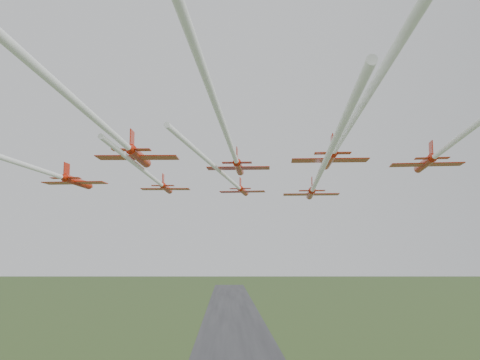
{
  "coord_description": "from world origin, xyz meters",
  "views": [
    {
      "loc": [
        -4.62,
        -86.06,
        40.81
      ],
      "look_at": [
        -2.51,
        -5.22,
        52.09
      ],
      "focal_mm": 40.0,
      "sensor_mm": 36.0,
      "label": 1
    }
  ],
  "objects_px": {
    "jet_row4_left": "(108,130)",
    "jet_row4_right": "(349,125)",
    "jet_row2_right": "(318,178)",
    "jet_row2_left": "(156,180)",
    "jet_row3_left": "(44,171)",
    "jet_row3_right": "(453,142)",
    "jet_lead": "(231,180)",
    "jet_row3_mid": "(229,140)"
  },
  "relations": [
    {
      "from": "jet_row4_left",
      "to": "jet_row4_right",
      "type": "distance_m",
      "value": 22.03
    },
    {
      "from": "jet_row2_right",
      "to": "jet_row4_right",
      "type": "distance_m",
      "value": 23.79
    },
    {
      "from": "jet_row2_left",
      "to": "jet_row3_left",
      "type": "relative_size",
      "value": 0.92
    },
    {
      "from": "jet_row2_left",
      "to": "jet_row3_left",
      "type": "xyz_separation_m",
      "value": [
        -12.86,
        -10.6,
        -0.35
      ]
    },
    {
      "from": "jet_row3_right",
      "to": "jet_row4_left",
      "type": "distance_m",
      "value": 37.63
    },
    {
      "from": "jet_lead",
      "to": "jet_row2_left",
      "type": "relative_size",
      "value": 1.24
    },
    {
      "from": "jet_row3_right",
      "to": "jet_row3_mid",
      "type": "bearing_deg",
      "value": -162.68
    },
    {
      "from": "jet_lead",
      "to": "jet_row2_left",
      "type": "distance_m",
      "value": 12.01
    },
    {
      "from": "jet_lead",
      "to": "jet_row2_right",
      "type": "bearing_deg",
      "value": -41.66
    },
    {
      "from": "jet_row3_right",
      "to": "jet_row2_left",
      "type": "bearing_deg",
      "value": 159.18
    },
    {
      "from": "jet_row3_mid",
      "to": "jet_row4_right",
      "type": "height_order",
      "value": "jet_row3_mid"
    },
    {
      "from": "jet_row2_left",
      "to": "jet_row4_left",
      "type": "height_order",
      "value": "jet_row4_left"
    },
    {
      "from": "jet_lead",
      "to": "jet_row3_left",
      "type": "relative_size",
      "value": 1.15
    },
    {
      "from": "jet_row2_left",
      "to": "jet_row2_right",
      "type": "relative_size",
      "value": 0.68
    },
    {
      "from": "jet_row3_left",
      "to": "jet_row4_left",
      "type": "xyz_separation_m",
      "value": [
        12.27,
        -18.98,
        0.96
      ]
    },
    {
      "from": "jet_row3_right",
      "to": "jet_row4_right",
      "type": "xyz_separation_m",
      "value": [
        -14.73,
        -12.96,
        -1.34
      ]
    },
    {
      "from": "jet_lead",
      "to": "jet_row3_right",
      "type": "relative_size",
      "value": 0.93
    },
    {
      "from": "jet_row3_left",
      "to": "jet_row2_left",
      "type": "bearing_deg",
      "value": 47.03
    },
    {
      "from": "jet_row3_left",
      "to": "jet_row3_mid",
      "type": "distance_m",
      "value": 27.14
    },
    {
      "from": "jet_row3_right",
      "to": "jet_row2_right",
      "type": "bearing_deg",
      "value": 150.03
    },
    {
      "from": "jet_row3_left",
      "to": "jet_row4_left",
      "type": "bearing_deg",
      "value": -49.57
    },
    {
      "from": "jet_row3_mid",
      "to": "jet_lead",
      "type": "bearing_deg",
      "value": 93.74
    },
    {
      "from": "jet_row2_right",
      "to": "jet_row3_right",
      "type": "height_order",
      "value": "jet_row3_right"
    },
    {
      "from": "jet_row2_right",
      "to": "jet_row3_left",
      "type": "height_order",
      "value": "jet_row3_left"
    },
    {
      "from": "jet_row3_right",
      "to": "jet_row4_left",
      "type": "bearing_deg",
      "value": -157.01
    },
    {
      "from": "jet_lead",
      "to": "jet_row4_left",
      "type": "relative_size",
      "value": 0.95
    },
    {
      "from": "jet_lead",
      "to": "jet_row3_mid",
      "type": "height_order",
      "value": "jet_row3_mid"
    },
    {
      "from": "jet_row3_mid",
      "to": "jet_row4_left",
      "type": "relative_size",
      "value": 1.12
    },
    {
      "from": "jet_row3_left",
      "to": "jet_row4_right",
      "type": "xyz_separation_m",
      "value": [
        34.0,
        -22.63,
        0.62
      ]
    },
    {
      "from": "jet_row4_left",
      "to": "jet_row3_right",
      "type": "bearing_deg",
      "value": 16.92
    },
    {
      "from": "jet_row3_mid",
      "to": "jet_row4_right",
      "type": "bearing_deg",
      "value": -36.3
    },
    {
      "from": "jet_row2_left",
      "to": "jet_row3_mid",
      "type": "xyz_separation_m",
      "value": [
        10.64,
        -24.11,
        0.91
      ]
    },
    {
      "from": "jet_lead",
      "to": "jet_row2_left",
      "type": "height_order",
      "value": "jet_lead"
    },
    {
      "from": "jet_lead",
      "to": "jet_row4_right",
      "type": "xyz_separation_m",
      "value": [
        10.02,
        -37.73,
        -0.35
      ]
    },
    {
      "from": "jet_row3_left",
      "to": "jet_row2_right",
      "type": "bearing_deg",
      "value": 9.32
    },
    {
      "from": "jet_row2_right",
      "to": "jet_row4_right",
      "type": "relative_size",
      "value": 1.03
    },
    {
      "from": "jet_lead",
      "to": "jet_row4_left",
      "type": "height_order",
      "value": "jet_row4_left"
    },
    {
      "from": "jet_row2_left",
      "to": "jet_row3_left",
      "type": "bearing_deg",
      "value": -138.08
    },
    {
      "from": "jet_row2_left",
      "to": "jet_row2_right",
      "type": "bearing_deg",
      "value": -20.57
    },
    {
      "from": "jet_row2_right",
      "to": "jet_row3_right",
      "type": "xyz_separation_m",
      "value": [
        13.47,
        -10.76,
        2.61
      ]
    },
    {
      "from": "jet_lead",
      "to": "jet_row2_right",
      "type": "height_order",
      "value": "jet_lead"
    },
    {
      "from": "jet_row3_mid",
      "to": "jet_row2_left",
      "type": "bearing_deg",
      "value": 118.5
    }
  ]
}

